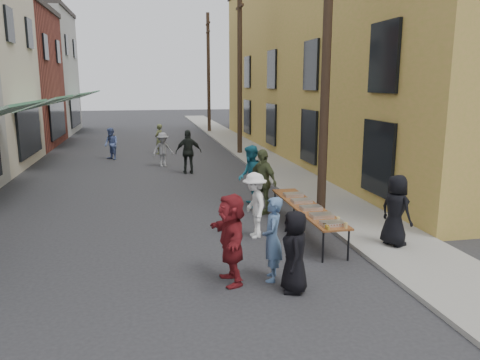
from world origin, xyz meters
name	(u,v)px	position (x,y,z in m)	size (l,w,h in m)	color
ground	(184,261)	(0.00, 0.00, 0.00)	(120.00, 120.00, 0.00)	#28282B
sidewalk	(252,153)	(5.00, 15.00, 0.05)	(2.20, 60.00, 0.10)	gray
building_ochre	(369,60)	(11.10, 14.00, 5.00)	(10.00, 28.00, 10.00)	#A9983C
utility_pole_near	(326,57)	(4.30, 3.00, 4.50)	(0.26, 0.26, 9.00)	#2D2116
utility_pole_mid	(240,69)	(4.30, 15.00, 4.50)	(0.26, 0.26, 9.00)	#2D2116
utility_pole_far	(209,74)	(4.30, 27.00, 4.50)	(0.26, 0.26, 9.00)	#2D2116
serving_table	(307,208)	(3.19, 1.16, 0.71)	(0.70, 4.00, 0.75)	#5E2E16
catering_tray_sausage	(332,223)	(3.19, -0.49, 0.79)	(0.50, 0.33, 0.08)	maroon
catering_tray_foil_b	(321,215)	(3.19, 0.16, 0.79)	(0.50, 0.33, 0.08)	#B2B2B7
catering_tray_buns	(311,208)	(3.19, 0.86, 0.79)	(0.50, 0.33, 0.08)	tan
catering_tray_foil_d	(302,201)	(3.19, 1.56, 0.79)	(0.50, 0.33, 0.08)	#B2B2B7
catering_tray_buns_end	(293,195)	(3.19, 2.26, 0.79)	(0.50, 0.33, 0.08)	tan
condiment_jar_a	(328,228)	(2.97, -0.79, 0.79)	(0.07, 0.07, 0.08)	#A57F26
condiment_jar_b	(326,227)	(2.97, -0.69, 0.79)	(0.07, 0.07, 0.08)	#A57F26
condiment_jar_c	(325,225)	(2.97, -0.59, 0.79)	(0.07, 0.07, 0.08)	#A57F26
cup_stack	(346,225)	(3.39, -0.74, 0.81)	(0.08, 0.08, 0.12)	tan
guest_front_a	(295,252)	(1.86, -1.92, 0.77)	(0.75, 0.49, 1.54)	black
guest_front_b	(272,239)	(1.60, -1.34, 0.83)	(0.60, 0.40, 1.66)	#4E6D97
guest_front_c	(251,176)	(2.42, 4.13, 0.96)	(0.94, 0.73, 1.93)	teal
guest_front_d	(255,205)	(1.86, 1.25, 0.82)	(1.06, 0.61, 1.64)	white
guest_front_e	(262,181)	(2.60, 3.40, 0.95)	(1.12, 0.47, 1.91)	#4E5933
guest_queue_back	(231,239)	(0.80, -1.31, 0.88)	(1.63, 0.52, 1.76)	maroon
server	(396,210)	(4.84, -0.23, 0.93)	(0.81, 0.53, 1.65)	black
passerby_left	(163,150)	(0.07, 11.96, 0.79)	(1.02, 0.59, 1.58)	gray
passerby_mid	(189,152)	(1.06, 9.98, 0.93)	(1.09, 0.46, 1.87)	black
passerby_right	(159,139)	(0.03, 16.03, 0.81)	(0.59, 0.39, 1.63)	#525A34
passerby_far	(111,144)	(-2.39, 14.49, 0.80)	(0.78, 0.61, 1.60)	#5467A3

